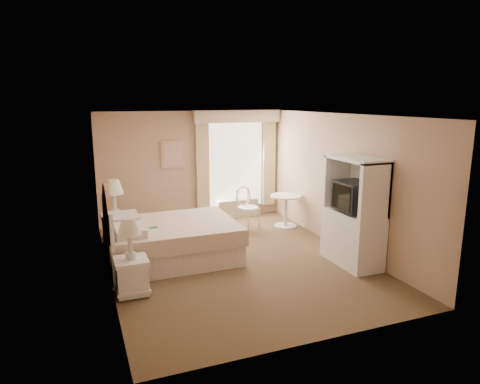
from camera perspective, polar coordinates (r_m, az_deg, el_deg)
name	(u,v)px	position (r m, az deg, el deg)	size (l,w,h in m)	color
room	(235,190)	(7.20, -0.71, 0.24)	(4.21, 5.51, 2.51)	brown
window	(237,161)	(10.00, -0.41, 4.17)	(2.05, 0.22, 2.51)	white
framed_art	(173,155)	(9.60, -8.97, 4.94)	(0.52, 0.04, 0.62)	tan
bed	(165,240)	(7.57, -9.92, -6.27)	(2.20, 1.73, 1.53)	tan
nightstand_near	(131,266)	(6.36, -14.29, -9.60)	(0.46, 0.46, 1.12)	white
nightstand_far	(116,221)	(8.52, -16.26, -3.73)	(0.52, 0.52, 1.25)	white
round_table	(286,206)	(9.40, 6.11, -1.82)	(0.67, 0.67, 0.71)	silver
cafe_chair	(246,204)	(9.23, 0.83, -1.64)	(0.58, 0.58, 0.92)	silver
armoire	(353,220)	(7.44, 14.89, -3.67)	(0.55, 1.10, 1.84)	white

